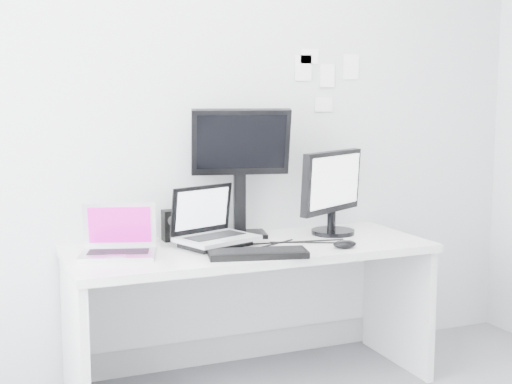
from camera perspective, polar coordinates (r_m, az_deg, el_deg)
back_wall at (r=3.76m, az=-2.44°, el=5.99°), size 3.60×0.00×3.60m
desk at (r=3.60m, az=-0.42°, el=-10.04°), size 1.80×0.70×0.73m
macbook at (r=3.29m, az=-11.15°, el=-3.04°), size 0.40×0.34×0.25m
speaker at (r=3.63m, az=-6.93°, el=-2.71°), size 0.09×0.09×0.16m
dell_laptop at (r=3.45m, az=-3.19°, el=-1.97°), size 0.44×0.40×0.31m
rear_monitor at (r=3.67m, az=-1.27°, el=1.68°), size 0.54×0.29×0.69m
samsung_monitor at (r=3.78m, az=6.29°, el=0.06°), size 0.56×0.45×0.47m
keyboard at (r=3.26m, az=0.16°, el=-5.01°), size 0.48×0.26×0.03m
mouse at (r=3.47m, az=7.20°, el=-4.22°), size 0.13×0.08×0.04m
wall_note_0 at (r=3.93m, az=3.85°, el=10.00°), size 0.10×0.00×0.14m
wall_note_1 at (r=4.00m, az=5.80°, el=9.37°), size 0.09×0.00×0.13m
wall_note_2 at (r=4.07m, az=7.71°, el=10.01°), size 0.10×0.00×0.14m
wall_note_3 at (r=3.99m, az=5.52°, el=7.07°), size 0.11×0.00×0.08m
wall_note_4 at (r=3.95m, az=4.35°, el=10.90°), size 0.11×0.00×0.08m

